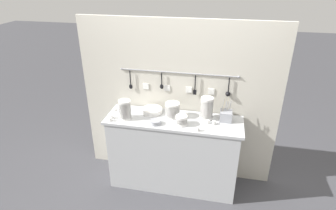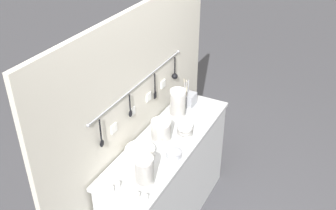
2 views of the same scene
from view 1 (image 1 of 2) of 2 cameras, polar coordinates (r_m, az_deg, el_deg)
ground_plane at (r=3.70m, az=1.03°, el=-15.36°), size 20.00×20.00×0.00m
counter at (r=3.41m, az=1.09°, el=-9.60°), size 1.55×0.48×0.91m
back_wall at (r=3.37m, az=2.04°, el=0.47°), size 2.35×0.09×1.98m
bowl_stack_back_corner at (r=3.03m, az=2.76°, el=-3.10°), size 0.13×0.13×0.11m
bowl_stack_nested_right at (r=3.17m, az=0.90°, el=-1.02°), size 0.16×0.16×0.18m
bowl_stack_short_front at (r=3.14m, az=7.86°, el=-0.67°), size 0.14×0.14×0.26m
bowl_stack_wide_centre at (r=3.16m, az=-8.75°, el=-0.94°), size 0.13×0.13×0.22m
plate_stack at (r=3.29m, az=-3.21°, el=-1.13°), size 0.23×0.23×0.06m
steel_mixing_bowl at (r=3.06m, az=-2.56°, el=-3.48°), size 0.12×0.12×0.04m
cutlery_caddy at (r=3.17m, az=11.67°, el=-2.14°), size 0.13×0.13×0.27m
cup_back_right at (r=3.22m, az=3.76°, el=-1.96°), size 0.04×0.04×0.04m
cup_edge_near at (r=2.95m, az=6.11°, el=-4.91°), size 0.04×0.04×0.04m
cup_edge_far at (r=3.09m, az=9.31°, el=-3.55°), size 0.04×0.04×0.04m
cup_centre at (r=3.10m, az=8.12°, el=-3.41°), size 0.04×0.04×0.04m
cup_beside_plates at (r=3.36m, az=-9.88°, el=-1.01°), size 0.04×0.04×0.04m
cup_front_right at (r=3.23m, az=-11.36°, el=-2.34°), size 0.04×0.04×0.04m
cup_mid_row at (r=3.40m, az=-10.67°, el=-0.81°), size 0.04×0.04×0.04m
cup_by_caddy at (r=3.18m, az=-11.65°, el=-2.86°), size 0.04×0.04×0.04m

